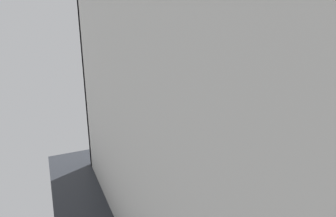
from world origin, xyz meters
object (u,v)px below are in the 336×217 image
toilet (197,131)px  soap_dispenser (151,110)px  folded_hand_towel (137,121)px  toothbrush_cup (114,116)px  vanity_sink_left (137,141)px

toilet → soap_dispenser: 0.92m
toilet → folded_hand_towel: size_ratio=4.55×
toothbrush_cup → soap_dispenser: bearing=0.9°
toilet → toothbrush_cup: 1.48m
vanity_sink_left → toothbrush_cup: bearing=153.2°
folded_hand_towel → soap_dispenser: bearing=39.9°
vanity_sink_left → toothbrush_cup: 0.53m
toilet → toothbrush_cup: bearing=173.5°
vanity_sink_left → toilet: toilet is taller
toothbrush_cup → soap_dispenser: toothbrush_cup is taller
soap_dispenser → folded_hand_towel: soap_dispenser is taller
soap_dispenser → folded_hand_towel: 0.46m
vanity_sink_left → toothbrush_cup: (-0.30, 0.15, 0.40)m
vanity_sink_left → soap_dispenser: bearing=27.5°
vanity_sink_left → toothbrush_cup: size_ratio=3.68×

